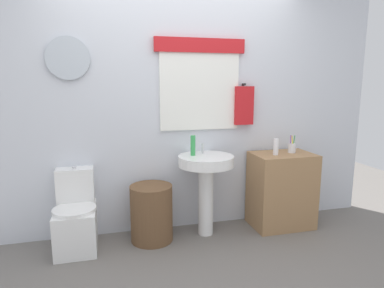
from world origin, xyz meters
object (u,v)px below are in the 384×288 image
soap_bottle (193,145)px  toothbrush_cup (292,148)px  toilet (76,218)px  lotion_bottle (276,147)px  wooden_cabinet (281,190)px  pedestal_sink (206,175)px  laundry_hamper (152,213)px

soap_bottle → toothbrush_cup: 1.08m
toilet → lotion_bottle: size_ratio=4.44×
toilet → wooden_cabinet: wooden_cabinet is taller
pedestal_sink → soap_bottle: 0.32m
laundry_hamper → wooden_cabinet: size_ratio=0.70×
lotion_bottle → toothbrush_cup: size_ratio=0.91×
toothbrush_cup → pedestal_sink: bearing=-178.8°
laundry_hamper → soap_bottle: bearing=6.7°
laundry_hamper → toothbrush_cup: (1.50, 0.02, 0.57)m
toothbrush_cup → lotion_bottle: bearing=-164.8°
lotion_bottle → laundry_hamper: bearing=178.2°
pedestal_sink → laundry_hamper: bearing=180.0°
pedestal_sink → wooden_cabinet: 0.87m
toilet → soap_bottle: bearing=0.8°
toilet → pedestal_sink: pedestal_sink is taller
toilet → soap_bottle: soap_bottle is taller
toilet → toothbrush_cup: toothbrush_cup is taller
pedestal_sink → soap_bottle: bearing=157.4°
wooden_cabinet → toothbrush_cup: size_ratio=4.28×
laundry_hamper → toothbrush_cup: toothbrush_cup is taller
pedestal_sink → wooden_cabinet: (0.84, 0.00, -0.23)m
toilet → pedestal_sink: (1.25, -0.03, 0.34)m
wooden_cabinet → soap_bottle: 1.10m
toilet → laundry_hamper: bearing=-2.8°
toilet → wooden_cabinet: 2.09m
laundry_hamper → soap_bottle: (0.43, 0.05, 0.64)m
laundry_hamper → pedestal_sink: 0.65m
soap_bottle → pedestal_sink: bearing=-22.6°
toilet → wooden_cabinet: bearing=-0.9°
wooden_cabinet → lotion_bottle: bearing=-160.1°
pedestal_sink → toilet: bearing=178.4°
wooden_cabinet → toothbrush_cup: (0.11, 0.02, 0.45)m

